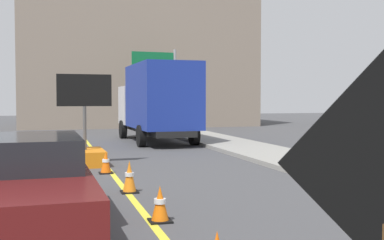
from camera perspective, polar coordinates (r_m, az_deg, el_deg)
The scene contains 9 objects.
roadwork_sign at distance 3.77m, azimuth 21.83°, elevation -5.13°, with size 1.63×0.19×2.33m.
arrow_board_trailer at distance 14.61m, azimuth -12.67°, elevation -3.37°, with size 1.60×1.82×2.70m.
box_truck at distance 21.67m, azimuth -4.14°, elevation 2.26°, with size 2.69×7.09×3.48m.
pickup_car at distance 7.84m, azimuth -19.39°, elevation -6.90°, with size 2.13×5.23×1.38m.
highway_guide_sign at distance 29.16m, azimuth -3.52°, elevation 5.38°, with size 2.79×0.32×5.00m.
far_building_block at distance 35.78m, azimuth -6.48°, elevation 7.20°, with size 16.56×7.12×9.79m, color gray.
traffic_cone_mid_lane at distance 7.75m, azimuth -3.84°, elevation -9.98°, with size 0.36×0.36×0.58m.
traffic_cone_far_lane at distance 10.15m, azimuth -7.48°, elevation -6.75°, with size 0.36×0.36×0.68m.
traffic_cone_curbside at distance 12.83m, azimuth -10.24°, elevation -5.01°, with size 0.36×0.36×0.59m.
Camera 1 is at (-1.48, -0.04, 1.96)m, focal length 44.67 mm.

